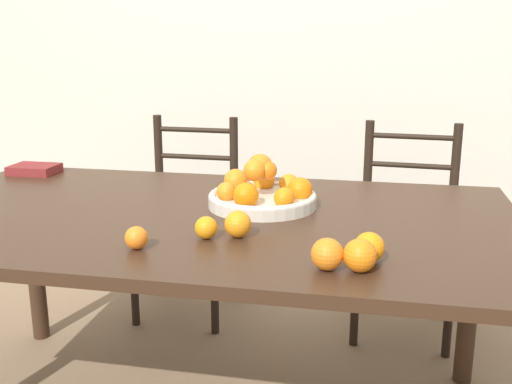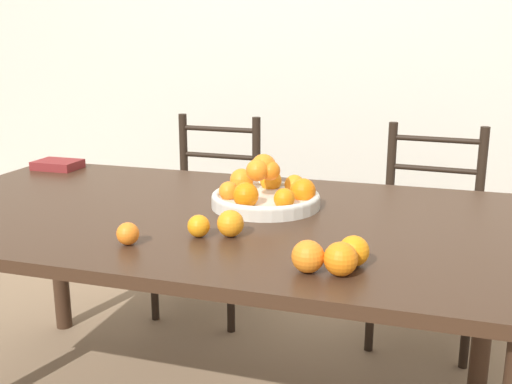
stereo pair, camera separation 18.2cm
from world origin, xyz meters
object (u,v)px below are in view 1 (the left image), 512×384
at_px(chair_left, 188,218).
at_px(chair_right, 406,232).
at_px(orange_loose_4, 136,238).
at_px(orange_loose_3, 238,224).
at_px(orange_loose_1, 360,255).
at_px(orange_loose_2, 206,228).
at_px(fruit_bowl, 262,193).
at_px(book_stack, 34,169).
at_px(orange_loose_0, 369,247).
at_px(orange_loose_5, 327,254).

distance_m(chair_left, chair_right, 1.00).
bearing_deg(orange_loose_4, orange_loose_3, 31.37).
xyz_separation_m(orange_loose_1, orange_loose_2, (-0.42, 0.16, -0.01)).
distance_m(fruit_bowl, chair_right, 0.96).
bearing_deg(orange_loose_3, orange_loose_4, -148.63).
bearing_deg(orange_loose_1, book_stack, 148.87).
bearing_deg(chair_right, chair_left, -176.31).
xyz_separation_m(orange_loose_0, orange_loose_4, (-0.59, -0.03, -0.01)).
xyz_separation_m(orange_loose_2, orange_loose_3, (0.08, 0.03, 0.01)).
distance_m(orange_loose_4, orange_loose_5, 0.50).
bearing_deg(orange_loose_0, chair_right, 82.48).
height_order(orange_loose_2, orange_loose_3, orange_loose_3).
height_order(orange_loose_0, orange_loose_2, orange_loose_0).
bearing_deg(orange_loose_1, fruit_bowl, 123.05).
distance_m(orange_loose_0, orange_loose_1, 0.07).
bearing_deg(orange_loose_1, orange_loose_0, 73.73).
relative_size(orange_loose_4, book_stack, 0.34).
distance_m(chair_right, book_stack, 1.59).
height_order(orange_loose_4, chair_right, chair_right).
distance_m(orange_loose_1, orange_loose_4, 0.57).
bearing_deg(orange_loose_2, fruit_bowl, 75.38).
distance_m(fruit_bowl, orange_loose_0, 0.56).
bearing_deg(orange_loose_0, book_stack, 151.48).
distance_m(orange_loose_1, chair_right, 1.31).
height_order(orange_loose_0, chair_left, chair_left).
distance_m(orange_loose_1, orange_loose_5, 0.08).
relative_size(fruit_bowl, chair_right, 0.38).
bearing_deg(book_stack, chair_right, 16.93).
xyz_separation_m(orange_loose_4, orange_loose_5, (0.49, -0.05, 0.01)).
relative_size(orange_loose_2, book_stack, 0.35).
xyz_separation_m(orange_loose_3, chair_left, (-0.49, 1.06, -0.33)).
height_order(orange_loose_2, book_stack, orange_loose_2).
bearing_deg(orange_loose_1, orange_loose_4, 175.69).
relative_size(orange_loose_2, chair_left, 0.07).
bearing_deg(chair_right, orange_loose_4, -118.06).
xyz_separation_m(orange_loose_2, chair_right, (0.59, 1.09, -0.33)).
bearing_deg(orange_loose_5, chair_right, 78.64).
bearing_deg(book_stack, orange_loose_1, -31.13).
xyz_separation_m(chair_right, book_stack, (-1.49, -0.45, 0.31)).
bearing_deg(chair_left, book_stack, -136.14).
relative_size(orange_loose_0, orange_loose_2, 1.20).
distance_m(fruit_bowl, orange_loose_2, 0.36).
distance_m(orange_loose_0, orange_loose_3, 0.37).
height_order(orange_loose_3, orange_loose_5, orange_loose_5).
height_order(orange_loose_2, chair_left, chair_left).
bearing_deg(orange_loose_0, orange_loose_5, -142.96).
xyz_separation_m(fruit_bowl, orange_loose_1, (0.33, -0.50, -0.00)).
bearing_deg(orange_loose_1, orange_loose_3, 150.85).
bearing_deg(orange_loose_3, orange_loose_0, -18.43).
bearing_deg(chair_right, orange_loose_1, -94.32).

